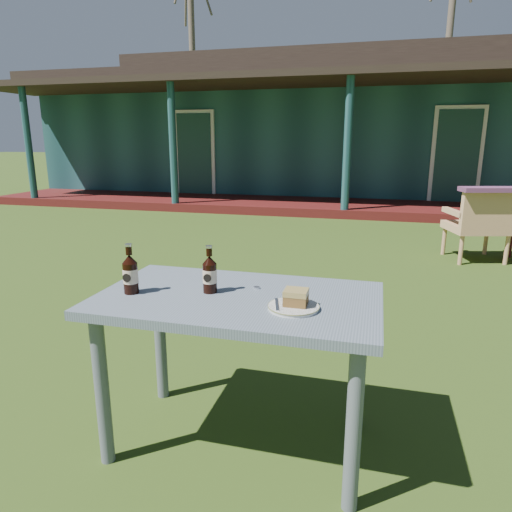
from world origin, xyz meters
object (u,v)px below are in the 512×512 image
(cola_bottle_near, at_px, (210,274))
(plate, at_px, (294,307))
(cola_bottle_far, at_px, (130,274))
(cake_slice, at_px, (296,297))
(armchair_left, at_px, (480,222))
(cafe_table, at_px, (238,318))

(cola_bottle_near, bearing_deg, plate, -15.36)
(plate, bearing_deg, cola_bottle_far, 179.20)
(plate, bearing_deg, cake_slice, 63.96)
(cola_bottle_far, bearing_deg, armchair_left, 61.11)
(cola_bottle_near, xyz_separation_m, armchair_left, (1.83, 3.81, -0.34))
(plate, distance_m, armchair_left, 4.18)
(cafe_table, relative_size, cola_bottle_near, 5.75)
(plate, height_order, armchair_left, armchair_left)
(cake_slice, bearing_deg, cola_bottle_near, 166.68)
(cake_slice, relative_size, cola_bottle_far, 0.42)
(cafe_table, xyz_separation_m, armchair_left, (1.70, 3.82, -0.16))
(cola_bottle_far, bearing_deg, cola_bottle_near, 16.48)
(cafe_table, distance_m, cola_bottle_far, 0.50)
(cola_bottle_near, relative_size, armchair_left, 0.25)
(plate, distance_m, cola_bottle_near, 0.41)
(cafe_table, xyz_separation_m, cola_bottle_far, (-0.46, -0.09, 0.19))
(cola_bottle_near, distance_m, cola_bottle_far, 0.34)
(cake_slice, bearing_deg, plate, -116.04)
(cafe_table, height_order, cake_slice, cake_slice)
(cola_bottle_near, bearing_deg, cola_bottle_far, -163.52)
(plate, height_order, cola_bottle_near, cola_bottle_near)
(cafe_table, bearing_deg, cola_bottle_far, -169.31)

